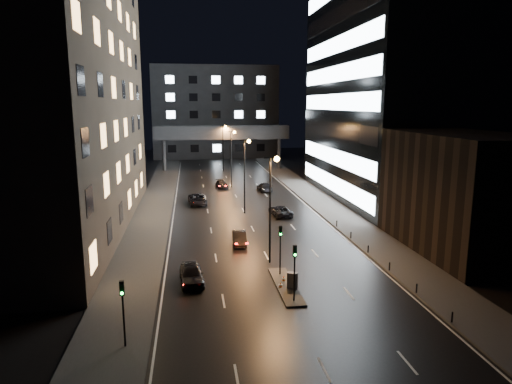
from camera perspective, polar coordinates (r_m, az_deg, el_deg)
ground at (r=74.53m, az=-2.52°, el=-0.51°), size 160.00×160.00×0.00m
sidewalk_left at (r=69.48m, az=-12.42°, el=-1.55°), size 5.00×110.00×0.15m
sidewalk_right at (r=72.03m, az=7.83°, el=-0.95°), size 5.00×110.00×0.15m
building_left at (r=58.94m, az=-24.12°, el=15.08°), size 15.00×48.00×40.00m
building_right_low at (r=50.56m, az=24.49°, el=-0.09°), size 10.00×18.00×12.00m
building_right_glass at (r=76.24m, az=17.52°, el=16.26°), size 20.00×36.00×45.00m
building_far at (r=130.90m, az=-5.15°, el=9.92°), size 34.00×14.00×25.00m
skybridge at (r=103.14m, az=-4.25°, el=7.34°), size 30.00×3.00×10.00m
median_island at (r=38.44m, az=3.75°, el=-11.64°), size 1.60×8.00×0.15m
traffic_signal_near at (r=39.71m, az=3.06°, el=-6.25°), size 0.28×0.34×4.40m
traffic_signal_far at (r=34.61m, az=4.85°, el=-8.91°), size 0.28×0.34×4.40m
traffic_signal_corner at (r=29.53m, az=-16.31°, el=-13.26°), size 0.28×0.34×4.40m
bollard_row at (r=45.23m, az=15.03°, el=-7.96°), size 0.12×25.12×0.90m
streetlight_near at (r=42.18m, az=1.99°, el=-0.43°), size 1.45×0.50×10.15m
streetlight_mid_a at (r=61.70m, az=-1.30°, el=3.21°), size 1.45×0.50×10.15m
streetlight_mid_b at (r=81.45m, az=-3.01°, el=5.09°), size 1.45×0.50×10.15m
streetlight_far at (r=101.30m, az=-4.06°, el=6.23°), size 1.45×0.50×10.15m
car_away_a at (r=39.21m, az=-8.07°, el=-10.10°), size 2.25×4.87×1.62m
car_away_b at (r=49.12m, az=-2.08°, el=-5.78°), size 1.67×4.21×1.36m
car_away_c at (r=68.77m, az=-7.32°, el=-0.93°), size 2.94×5.61×1.51m
car_away_d at (r=81.78m, az=-4.30°, el=0.96°), size 2.27×4.62×1.29m
car_toward_a at (r=61.42m, az=3.05°, el=-2.36°), size 2.82×5.18×1.38m
car_toward_b at (r=78.65m, az=1.08°, el=0.64°), size 2.37×5.12×1.45m
utility_cabinet at (r=37.64m, az=4.58°, el=-10.94°), size 0.95×0.76×1.33m
cone_a at (r=39.27m, az=3.47°, el=-10.81°), size 0.47×0.47×0.56m
cone_b at (r=38.01m, az=3.09°, el=-11.58°), size 0.47×0.47×0.54m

